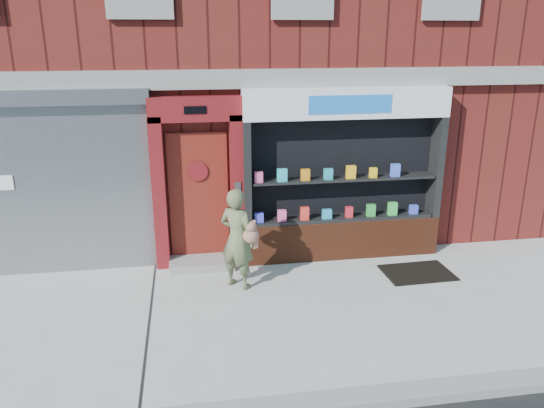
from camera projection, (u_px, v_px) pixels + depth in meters
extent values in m
plane|color=#9E9E99|center=(258.00, 312.00, 7.67)|extent=(80.00, 80.00, 0.00)
cube|color=gray|center=(286.00, 408.00, 5.63)|extent=(60.00, 0.30, 0.12)
cube|color=#591714|center=(221.00, 26.00, 12.06)|extent=(12.00, 8.00, 8.00)
cube|color=gray|center=(241.00, 79.00, 8.50)|extent=(12.00, 0.16, 0.30)
cube|color=gray|center=(59.00, 192.00, 8.60)|extent=(3.00, 0.10, 2.80)
cube|color=slate|center=(45.00, 97.00, 8.08)|extent=(3.10, 0.30, 0.24)
cube|color=white|center=(3.00, 183.00, 8.36)|extent=(0.30, 0.01, 0.24)
cube|color=#5C0F13|center=(159.00, 194.00, 8.80)|extent=(0.22, 0.28, 2.60)
cube|color=#5C0F13|center=(237.00, 191.00, 9.00)|extent=(0.22, 0.28, 2.60)
cube|color=#5C0F13|center=(195.00, 109.00, 8.47)|extent=(1.50, 0.28, 0.40)
cube|color=black|center=(195.00, 110.00, 8.33)|extent=(0.35, 0.01, 0.12)
cube|color=maroon|center=(199.00, 196.00, 9.03)|extent=(1.00, 0.06, 2.20)
cylinder|color=black|center=(198.00, 171.00, 8.86)|extent=(0.28, 0.02, 0.28)
cylinder|color=#5C0F13|center=(198.00, 171.00, 8.85)|extent=(0.34, 0.02, 0.34)
cube|color=gray|center=(202.00, 263.00, 9.13)|extent=(1.10, 0.55, 0.15)
cube|color=slate|center=(238.00, 187.00, 8.83)|extent=(0.10, 0.02, 0.18)
cube|color=#5D2916|center=(341.00, 238.00, 9.52)|extent=(3.50, 0.40, 0.70)
cube|color=black|center=(247.00, 174.00, 8.87)|extent=(0.12, 0.40, 1.80)
cube|color=black|center=(436.00, 166.00, 9.39)|extent=(0.12, 0.40, 1.80)
cube|color=black|center=(341.00, 168.00, 9.30)|extent=(3.30, 0.03, 1.80)
cube|color=black|center=(342.00, 218.00, 9.40)|extent=(3.20, 0.36, 0.06)
cube|color=black|center=(344.00, 179.00, 9.18)|extent=(3.20, 0.36, 0.04)
cube|color=white|center=(347.00, 103.00, 8.77)|extent=(3.50, 0.40, 0.50)
cube|color=blue|center=(351.00, 104.00, 8.58)|extent=(1.40, 0.01, 0.30)
cube|color=#3D3ED2|center=(259.00, 218.00, 9.06)|extent=(0.15, 0.09, 0.17)
cube|color=#FA5392|center=(282.00, 216.00, 9.12)|extent=(0.14, 0.09, 0.20)
cube|color=red|center=(305.00, 213.00, 9.17)|extent=(0.14, 0.09, 0.23)
cube|color=#289BC9|center=(327.00, 214.00, 9.24)|extent=(0.16, 0.09, 0.17)
cube|color=red|center=(349.00, 212.00, 9.30)|extent=(0.12, 0.09, 0.19)
cube|color=green|center=(371.00, 210.00, 9.36)|extent=(0.15, 0.09, 0.22)
cube|color=green|center=(392.00, 209.00, 9.42)|extent=(0.16, 0.09, 0.23)
cube|color=blue|center=(414.00, 209.00, 9.49)|extent=(0.14, 0.09, 0.16)
cube|color=#FB5390|center=(259.00, 177.00, 8.84)|extent=(0.14, 0.09, 0.18)
cube|color=#28B6CC|center=(282.00, 175.00, 8.90)|extent=(0.17, 0.09, 0.22)
cube|color=orange|center=(305.00, 175.00, 8.96)|extent=(0.15, 0.09, 0.19)
cube|color=teal|center=(328.00, 174.00, 9.02)|extent=(0.15, 0.09, 0.19)
cube|color=yellow|center=(351.00, 172.00, 9.08)|extent=(0.16, 0.09, 0.22)
cube|color=yellow|center=(373.00, 173.00, 9.15)|extent=(0.12, 0.09, 0.17)
cube|color=#4261E2|center=(395.00, 170.00, 9.20)|extent=(0.15, 0.09, 0.23)
imported|color=#5A6240|center=(237.00, 239.00, 8.23)|extent=(0.70, 0.67, 1.62)
sphere|color=#8F5C47|center=(251.00, 235.00, 8.19)|extent=(0.27, 0.27, 0.27)
sphere|color=#8F5C47|center=(251.00, 226.00, 8.10)|extent=(0.18, 0.18, 0.18)
sphere|color=#8F5C47|center=(247.00, 222.00, 8.07)|extent=(0.06, 0.06, 0.06)
sphere|color=#8F5C47|center=(254.00, 222.00, 8.08)|extent=(0.06, 0.06, 0.06)
cylinder|color=#8F5C47|center=(245.00, 243.00, 8.22)|extent=(0.06, 0.06, 0.16)
cylinder|color=#8F5C47|center=(256.00, 243.00, 8.24)|extent=(0.06, 0.06, 0.16)
cylinder|color=#8F5C47|center=(247.00, 244.00, 8.20)|extent=(0.06, 0.06, 0.16)
cylinder|color=#8F5C47|center=(254.00, 243.00, 8.22)|extent=(0.06, 0.06, 0.16)
cube|color=black|center=(417.00, 273.00, 8.91)|extent=(1.15, 0.82, 0.03)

